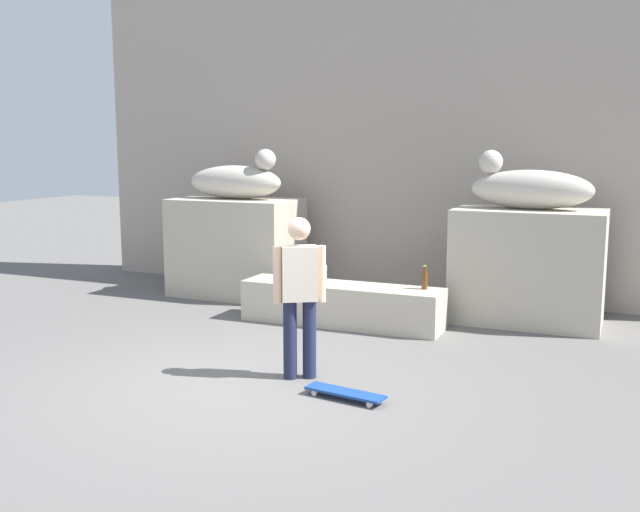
# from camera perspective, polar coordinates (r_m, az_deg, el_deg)

# --- Properties ---
(ground_plane) EXTENTS (40.00, 40.00, 0.00)m
(ground_plane) POSITION_cam_1_polar(r_m,az_deg,el_deg) (7.54, -5.84, -9.86)
(ground_plane) COLOR #605E5B
(facade_wall) EXTENTS (10.65, 0.60, 5.34)m
(facade_wall) POSITION_cam_1_polar(r_m,az_deg,el_deg) (11.86, 6.21, 10.05)
(facade_wall) COLOR #AEA193
(facade_wall) RESTS_ON ground_plane
(pedestal_left) EXTENTS (1.94, 1.16, 1.53)m
(pedestal_left) POSITION_cam_1_polar(r_m,az_deg,el_deg) (11.64, -6.55, 0.68)
(pedestal_left) COLOR #B7AD99
(pedestal_left) RESTS_ON ground_plane
(pedestal_right) EXTENTS (1.94, 1.16, 1.53)m
(pedestal_right) POSITION_cam_1_polar(r_m,az_deg,el_deg) (10.20, 15.89, -0.76)
(pedestal_right) COLOR #B7AD99
(pedestal_right) RESTS_ON ground_plane
(statue_reclining_left) EXTENTS (1.62, 0.61, 0.78)m
(statue_reclining_left) POSITION_cam_1_polar(r_m,az_deg,el_deg) (11.52, -6.49, 5.85)
(statue_reclining_left) COLOR beige
(statue_reclining_left) RESTS_ON pedestal_left
(statue_reclining_right) EXTENTS (1.63, 0.67, 0.78)m
(statue_reclining_right) POSITION_cam_1_polar(r_m,az_deg,el_deg) (10.09, 15.94, 5.14)
(statue_reclining_right) COLOR beige
(statue_reclining_right) RESTS_ON pedestal_right
(ledge_block) EXTENTS (2.71, 0.63, 0.54)m
(ledge_block) POSITION_cam_1_polar(r_m,az_deg,el_deg) (9.77, 1.69, -3.80)
(ledge_block) COLOR #B7AD99
(ledge_block) RESTS_ON ground_plane
(skater) EXTENTS (0.48, 0.36, 1.67)m
(skater) POSITION_cam_1_polar(r_m,az_deg,el_deg) (7.44, -1.61, -2.71)
(skater) COLOR #1E233F
(skater) RESTS_ON ground_plane
(skateboard) EXTENTS (0.82, 0.32, 0.08)m
(skateboard) POSITION_cam_1_polar(r_m,az_deg,el_deg) (7.06, 1.97, -10.60)
(skateboard) COLOR navy
(skateboard) RESTS_ON ground_plane
(bottle_green) EXTENTS (0.07, 0.07, 0.27)m
(bottle_green) POSITION_cam_1_polar(r_m,az_deg,el_deg) (9.65, 0.28, -1.64)
(bottle_green) COLOR #1E722D
(bottle_green) RESTS_ON ledge_block
(bottle_brown) EXTENTS (0.08, 0.08, 0.31)m
(bottle_brown) POSITION_cam_1_polar(r_m,az_deg,el_deg) (9.48, 8.15, -1.81)
(bottle_brown) COLOR #593314
(bottle_brown) RESTS_ON ledge_block
(bottle_clear) EXTENTS (0.08, 0.08, 0.31)m
(bottle_clear) POSITION_cam_1_polar(r_m,az_deg,el_deg) (9.86, 0.32, -1.31)
(bottle_clear) COLOR silver
(bottle_clear) RESTS_ON ledge_block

